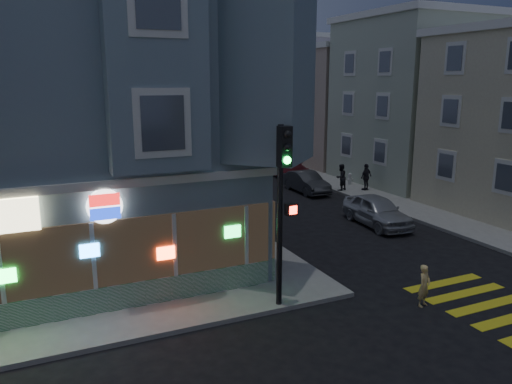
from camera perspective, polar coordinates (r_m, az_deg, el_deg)
ground at (r=13.93m, az=5.62°, el=-17.10°), size 120.00×120.00×0.00m
sidewalk_ne at (r=44.87m, az=16.45°, el=3.43°), size 24.00×42.00×0.15m
corner_building at (r=21.41m, az=-24.31°, el=8.67°), size 14.60×14.60×11.40m
row_house_b at (r=36.86m, az=19.96°, el=9.62°), size 12.00×8.60×10.50m
row_house_c at (r=43.79m, az=11.58°, el=9.50°), size 12.00×8.60×9.00m
row_house_d at (r=51.31m, az=5.62°, el=10.97°), size 12.00×8.60×10.50m
utility_pole at (r=38.97m, az=3.37°, el=9.58°), size 2.20×0.30×9.00m
street_tree_near at (r=44.48m, az=-0.06°, el=8.88°), size 3.00×3.00×5.30m
street_tree_far at (r=51.86m, az=-3.78°, el=9.40°), size 3.00×3.00×5.30m
running_child at (r=16.59m, az=18.68°, el=-10.10°), size 0.57×0.46×1.34m
pedestrian_a at (r=31.53m, az=9.67°, el=1.68°), size 0.96×0.85×1.65m
pedestrian_b at (r=31.91m, az=12.47°, el=1.70°), size 1.05×0.67×1.66m
parked_car_a at (r=24.80m, az=13.66°, el=-2.09°), size 2.10×4.43×1.46m
parked_car_b at (r=31.34m, az=5.77°, el=1.14°), size 1.45×4.01×1.31m
parked_car_c at (r=36.42m, az=3.47°, el=2.97°), size 2.75×5.45×1.52m
parked_car_d at (r=41.05m, az=0.07°, el=3.86°), size 2.06×4.31×1.19m
traffic_signal at (r=14.51m, az=3.10°, el=0.64°), size 0.65×0.62×5.52m
fire_hydrant at (r=33.46m, az=10.67°, el=1.54°), size 0.44×0.26×0.77m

